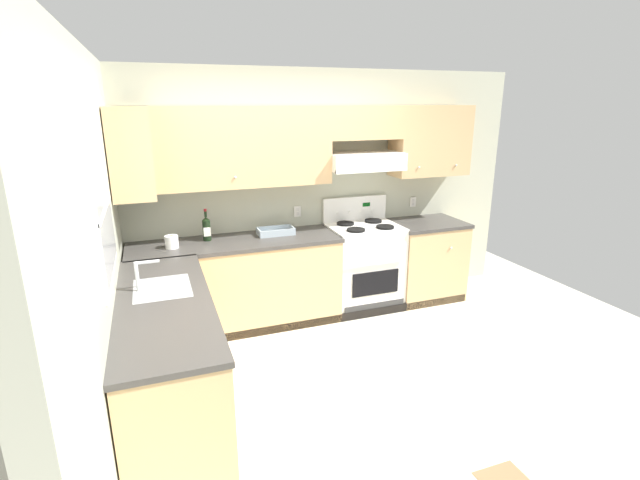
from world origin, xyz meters
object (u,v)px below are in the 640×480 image
(stove, at_px, (364,265))
(bowl, at_px, (276,232))
(paper_towel_roll, at_px, (172,242))
(wine_bottle, at_px, (207,228))

(stove, relative_size, bowl, 3.26)
(bowl, distance_m, paper_towel_roll, 1.03)
(wine_bottle, xyz_separation_m, paper_towel_roll, (-0.34, -0.14, -0.07))
(paper_towel_roll, bearing_deg, stove, 1.04)
(wine_bottle, relative_size, bowl, 0.86)
(stove, bearing_deg, bowl, 175.26)
(bowl, height_order, paper_towel_roll, paper_towel_roll)
(stove, height_order, bowl, stove)
(wine_bottle, height_order, bowl, wine_bottle)
(paper_towel_roll, bearing_deg, wine_bottle, 21.82)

